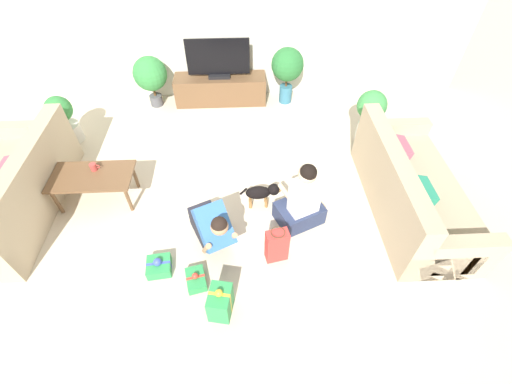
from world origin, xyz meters
name	(u,v)px	position (x,y,z in m)	size (l,w,h in m)	color
ground_plane	(215,202)	(0.00, 0.00, 0.00)	(16.00, 16.00, 0.00)	beige
wall_back	(214,17)	(0.00, 2.63, 1.30)	(8.40, 0.06, 2.60)	beige
sofa_left	(15,193)	(-2.38, 0.00, 0.29)	(0.94, 2.08, 0.85)	tan
sofa_right	(410,190)	(2.37, -0.20, 0.30)	(0.94, 2.08, 0.85)	tan
coffee_table	(92,178)	(-1.47, 0.12, 0.37)	(0.98, 0.53, 0.42)	brown
tv_console	(221,89)	(0.03, 2.35, 0.23)	(1.52, 0.42, 0.46)	brown
tv	(218,61)	(0.03, 2.35, 0.74)	(1.01, 0.20, 0.63)	black
potted_plant_back_right	(287,67)	(1.14, 2.30, 0.63)	(0.52, 0.52, 0.94)	#336B84
potted_plant_corner_left	(63,119)	(-2.23, 1.39, 0.38)	(0.37, 0.37, 0.73)	beige
potted_plant_back_left	(150,75)	(-1.08, 2.30, 0.55)	(0.54, 0.54, 0.84)	#4C4C51
potted_plant_corner_right	(370,111)	(2.23, 1.20, 0.50)	(0.42, 0.42, 0.80)	beige
person_kneeling	(211,226)	(0.01, -0.64, 0.32)	(0.60, 0.81, 0.75)	#23232D
person_sitting	(302,202)	(1.03, -0.36, 0.34)	(0.64, 0.60, 0.93)	#283351
dog	(262,192)	(0.60, -0.07, 0.22)	(0.51, 0.16, 0.33)	black
gift_box_a	(196,279)	(-0.16, -1.13, 0.05)	(0.25, 0.31, 0.16)	#2D934C
gift_box_b	(159,266)	(-0.57, -0.96, 0.07)	(0.28, 0.28, 0.19)	#2D934C
gift_box_c	(220,302)	(0.11, -1.45, 0.17)	(0.26, 0.31, 0.39)	#2D934C
gift_bag_a	(277,245)	(0.71, -0.86, 0.22)	(0.26, 0.18, 0.46)	red
mug	(94,167)	(-1.44, 0.22, 0.46)	(0.12, 0.08, 0.09)	#B23D38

